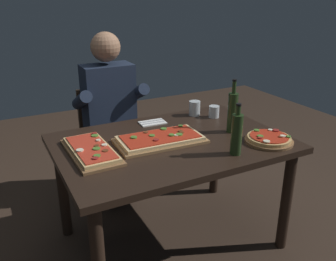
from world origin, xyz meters
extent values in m
plane|color=#38281E|center=(0.00, 0.00, 0.00)|extent=(6.40, 6.40, 0.00)
cube|color=black|center=(0.00, 0.00, 0.72)|extent=(1.40, 0.96, 0.04)
cylinder|color=black|center=(0.62, -0.40, 0.35)|extent=(0.07, 0.07, 0.70)
cylinder|color=black|center=(-0.62, 0.40, 0.35)|extent=(0.07, 0.07, 0.70)
cylinder|color=black|center=(0.62, 0.40, 0.35)|extent=(0.07, 0.07, 0.70)
cube|color=olive|center=(-0.07, 0.01, 0.75)|extent=(0.55, 0.31, 0.02)
cube|color=#E5C184|center=(-0.07, 0.01, 0.77)|extent=(0.51, 0.28, 0.02)
cube|color=#B72D19|center=(-0.07, 0.01, 0.78)|extent=(0.47, 0.24, 0.01)
cylinder|color=brown|center=(0.07, -0.01, 0.79)|extent=(0.03, 0.03, 0.01)
cylinder|color=#4C7F2D|center=(-0.12, 0.03, 0.78)|extent=(0.04, 0.04, 0.01)
cylinder|color=#4C7F2D|center=(-0.01, 0.10, 0.79)|extent=(0.04, 0.04, 0.01)
cylinder|color=#4C7F2D|center=(-0.01, -0.02, 0.79)|extent=(0.03, 0.03, 0.01)
cylinder|color=beige|center=(0.02, -0.03, 0.78)|extent=(0.03, 0.03, 0.01)
cylinder|color=brown|center=(0.07, 0.02, 0.79)|extent=(0.03, 0.03, 0.01)
cylinder|color=#4C7F2D|center=(0.12, 0.10, 0.79)|extent=(0.03, 0.03, 0.01)
cylinder|color=#4C7F2D|center=(-0.23, 0.05, 0.79)|extent=(0.04, 0.04, 0.01)
cylinder|color=brown|center=(-0.13, 0.10, 0.78)|extent=(0.03, 0.03, 0.01)
cylinder|color=maroon|center=(-0.13, -0.04, 0.79)|extent=(0.03, 0.03, 0.01)
cylinder|color=#4C7F2D|center=(0.04, -0.03, 0.78)|extent=(0.04, 0.04, 0.01)
cube|color=brown|center=(-0.50, 0.04, 0.75)|extent=(0.25, 0.49, 0.02)
cube|color=#DBB270|center=(-0.50, 0.04, 0.77)|extent=(0.22, 0.45, 0.02)
cube|color=red|center=(-0.50, 0.04, 0.78)|extent=(0.19, 0.42, 0.01)
cylinder|color=brown|center=(-0.44, -0.05, 0.78)|extent=(0.03, 0.03, 0.00)
cylinder|color=#4C7F2D|center=(-0.48, 0.00, 0.78)|extent=(0.04, 0.04, 0.01)
cylinder|color=maroon|center=(-0.52, -0.12, 0.79)|extent=(0.03, 0.03, 0.01)
cylinder|color=#4C7F2D|center=(-0.43, 0.19, 0.79)|extent=(0.04, 0.04, 0.01)
cylinder|color=#4C7F2D|center=(-0.50, -0.09, 0.78)|extent=(0.04, 0.04, 0.01)
cylinder|color=beige|center=(-0.56, 0.02, 0.79)|extent=(0.04, 0.04, 0.01)
cylinder|color=brown|center=(-0.46, 0.04, 0.78)|extent=(0.03, 0.03, 0.00)
cylinder|color=beige|center=(-0.43, 0.11, 0.79)|extent=(0.03, 0.03, 0.01)
cylinder|color=maroon|center=(-0.42, 0.22, 0.79)|extent=(0.03, 0.03, 0.01)
cylinder|color=beige|center=(-0.42, 0.03, 0.79)|extent=(0.03, 0.03, 0.01)
cylinder|color=brown|center=(0.52, -0.29, 0.75)|extent=(0.29, 0.29, 0.02)
cylinder|color=tan|center=(0.52, -0.29, 0.77)|extent=(0.26, 0.26, 0.02)
cylinder|color=#B72D19|center=(0.52, -0.29, 0.78)|extent=(0.23, 0.23, 0.01)
cylinder|color=beige|center=(0.44, -0.36, 0.79)|extent=(0.04, 0.04, 0.01)
cylinder|color=#4C7F2D|center=(0.46, -0.28, 0.79)|extent=(0.04, 0.04, 0.01)
cylinder|color=beige|center=(0.58, -0.34, 0.78)|extent=(0.03, 0.03, 0.01)
cylinder|color=beige|center=(0.59, -0.23, 0.78)|extent=(0.03, 0.03, 0.01)
cylinder|color=maroon|center=(0.44, -0.30, 0.79)|extent=(0.03, 0.03, 0.01)
cylinder|color=brown|center=(0.56, -0.34, 0.78)|extent=(0.02, 0.02, 0.01)
cylinder|color=maroon|center=(0.61, -0.25, 0.79)|extent=(0.04, 0.04, 0.01)
cylinder|color=#4C7F2D|center=(0.60, -0.36, 0.79)|extent=(0.03, 0.03, 0.01)
cylinder|color=#4C7F2D|center=(0.50, -0.19, 0.79)|extent=(0.04, 0.04, 0.01)
cylinder|color=#233819|center=(0.42, -0.05, 0.87)|extent=(0.06, 0.06, 0.26)
cylinder|color=#233819|center=(0.42, -0.05, 1.04)|extent=(0.03, 0.03, 0.08)
cylinder|color=black|center=(0.42, -0.05, 1.09)|extent=(0.03, 0.03, 0.01)
cylinder|color=#233819|center=(0.23, -0.34, 0.86)|extent=(0.06, 0.06, 0.23)
cylinder|color=#233819|center=(0.23, -0.34, 1.00)|extent=(0.03, 0.03, 0.05)
cylinder|color=black|center=(0.23, -0.34, 1.03)|extent=(0.03, 0.03, 0.01)
cylinder|color=silver|center=(0.48, 0.25, 0.78)|extent=(0.08, 0.08, 0.09)
cylinder|color=silver|center=(0.48, 0.25, 0.76)|extent=(0.06, 0.06, 0.03)
cylinder|color=silver|center=(0.38, 0.35, 0.79)|extent=(0.08, 0.08, 0.11)
cube|color=white|center=(0.03, 0.34, 0.74)|extent=(0.19, 0.12, 0.01)
cube|color=silver|center=(0.03, 0.32, 0.75)|extent=(0.17, 0.02, 0.00)
cube|color=silver|center=(0.03, 0.36, 0.75)|extent=(0.17, 0.02, 0.00)
cube|color=#3D2B1E|center=(-0.14, 0.78, 0.43)|extent=(0.44, 0.44, 0.04)
cube|color=#3D2B1E|center=(-0.14, 0.98, 0.66)|extent=(0.40, 0.04, 0.42)
cylinder|color=#3D2B1E|center=(-0.33, 0.59, 0.21)|extent=(0.04, 0.04, 0.41)
cylinder|color=#3D2B1E|center=(0.05, 0.59, 0.21)|extent=(0.04, 0.04, 0.41)
cylinder|color=#3D2B1E|center=(-0.33, 0.97, 0.21)|extent=(0.04, 0.04, 0.41)
cylinder|color=#3D2B1E|center=(0.05, 0.97, 0.21)|extent=(0.04, 0.04, 0.41)
cylinder|color=#23232D|center=(-0.24, 0.60, 0.23)|extent=(0.11, 0.11, 0.45)
cylinder|color=#23232D|center=(-0.04, 0.60, 0.23)|extent=(0.11, 0.11, 0.45)
cube|color=#23232D|center=(-0.14, 0.68, 0.51)|extent=(0.34, 0.40, 0.12)
cube|color=#1E283D|center=(-0.14, 0.78, 0.83)|extent=(0.38, 0.22, 0.52)
sphere|color=#A37556|center=(-0.14, 0.78, 1.22)|extent=(0.22, 0.22, 0.22)
cylinder|color=#1E283D|center=(-0.36, 0.73, 0.86)|extent=(0.09, 0.31, 0.21)
cylinder|color=#1E283D|center=(0.08, 0.73, 0.86)|extent=(0.09, 0.31, 0.21)
camera|label=1|loc=(-0.97, -1.82, 1.61)|focal=38.67mm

